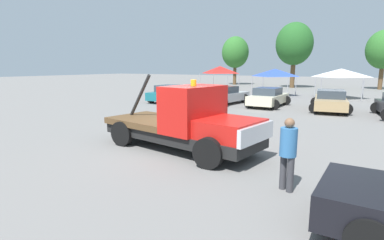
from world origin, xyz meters
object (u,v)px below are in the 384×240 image
Objects in this scene: parked_car_teal at (170,94)px; traffic_cone at (207,125)px; parked_car_cream at (268,97)px; tree_left at (384,50)px; tow_truck at (187,123)px; canopy_tent_red at (220,70)px; canopy_tent_blue at (275,73)px; canopy_tent_white at (341,73)px; tree_center at (235,52)px; tree_right at (294,44)px; parked_car_tan at (330,101)px; person_near_truck at (288,149)px; parked_car_silver at (224,95)px.

parked_car_teal reaches higher than traffic_cone.
tree_left is at bearing -16.52° from parked_car_cream.
tow_truck is 3.38m from traffic_cone.
canopy_tent_red is 0.97× the size of canopy_tent_blue.
canopy_tent_white is at bearing -102.96° from tree_left.
tree_center is (-12.21, 22.84, 4.24)m from parked_car_cream.
canopy_tent_blue is at bearing -34.55° from parked_car_teal.
tow_truck is at bearing -83.04° from tree_right.
parked_car_cream reaches higher than traffic_cone.
parked_car_teal is 7.84× the size of traffic_cone.
canopy_tent_white is at bearing 91.48° from tow_truck.
parked_car_tan is 0.72× the size of tree_left.
tree_center is (-16.89, 36.86, 3.92)m from person_near_truck.
tree_left reaches higher than parked_car_tan.
parked_car_teal is 11.66m from parked_car_tan.
parked_car_silver is 7.28m from parked_car_tan.
canopy_tent_blue is 5.67m from canopy_tent_white.
tree_right is 30.27m from traffic_cone.
parked_car_cream is at bearing 90.46° from traffic_cone.
tree_right is (-9.96, -2.09, 0.88)m from tree_left.
canopy_tent_white is at bearing -3.55° from canopy_tent_red.
parked_car_tan is 0.70× the size of tree_center.
parked_car_teal is 0.85× the size of parked_car_tan.
parked_car_tan is 8.57m from canopy_tent_white.
canopy_tent_red is 14.38m from tree_center.
canopy_tent_red is (-12.18, 9.16, 1.77)m from parked_car_tan.
parked_car_tan is 15.35m from canopy_tent_red.
parked_car_teal is 7.71m from parked_car_cream.
parked_car_teal is at bearing 88.03° from parked_car_tan.
traffic_cone is at bearing -102.29° from tree_left.
traffic_cone is at bearing 71.42° from person_near_truck.
parked_car_silver is at bearing -90.93° from tree_right.
parked_car_teal is 0.61× the size of tree_left.
parked_car_tan is 10.10m from traffic_cone.
canopy_tent_red is at bearing 122.07° from tow_truck.
tow_truck is at bearing -99.69° from tree_left.
person_near_truck is 0.20× the size of tree_right.
tree_left is at bearing 58.21° from canopy_tent_blue.
tree_left is 0.97× the size of tree_center.
tow_truck reaches higher than parked_car_silver.
parked_car_silver is 10.84m from canopy_tent_red.
person_near_truck is at bearing -93.61° from tree_left.
parked_car_teal is (-12.31, 12.91, -0.32)m from person_near_truck.
parked_car_teal and parked_car_tan have the same top height.
canopy_tent_white is 0.51× the size of tree_left.
tree_left reaches higher than canopy_tent_blue.
parked_car_silver is at bearing 95.12° from parked_car_cream.
person_near_truck is (3.65, -1.62, 0.04)m from tow_truck.
tree_center is at bearing 28.02° from parked_car_silver.
parked_car_silver is at bearing 118.59° from tow_truck.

